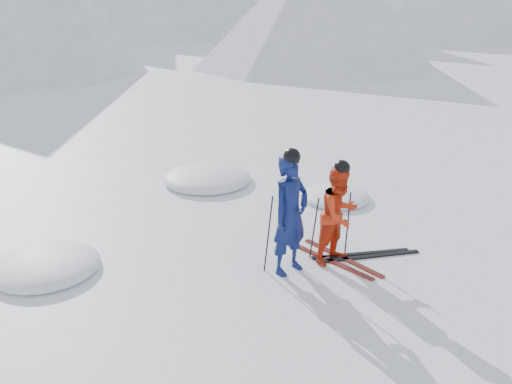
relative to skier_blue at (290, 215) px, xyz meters
name	(u,v)px	position (x,y,z in m)	size (l,w,h in m)	color
ground	(359,243)	(1.61, 0.29, -0.95)	(160.00, 160.00, 0.00)	white
skier_blue	(290,215)	(0.00, 0.00, 0.00)	(0.70, 0.46, 1.91)	#0D1852
skier_red	(339,215)	(0.88, -0.06, -0.15)	(0.79, 0.61, 1.62)	red
pole_blue_left	(268,234)	(-0.30, 0.15, -0.32)	(0.02, 0.02, 1.27)	black
pole_blue_right	(295,225)	(0.25, 0.25, -0.32)	(0.02, 0.02, 1.27)	black
pole_red_left	(314,228)	(0.58, 0.19, -0.42)	(0.02, 0.02, 1.08)	black
pole_red_right	(348,223)	(1.18, 0.09, -0.42)	(0.02, 0.02, 1.08)	black
ski_worn_left	(331,261)	(0.76, -0.06, -0.94)	(0.09, 1.70, 0.03)	black
ski_worn_right	(343,258)	(1.00, -0.06, -0.94)	(0.09, 1.70, 0.03)	black
ski_loose_a	(361,254)	(1.35, -0.09, -0.94)	(0.09, 1.70, 0.03)	black
ski_loose_b	(371,256)	(1.45, -0.24, -0.94)	(0.09, 1.70, 0.03)	black
snow_lumps	(194,206)	(-0.34, 3.25, -0.95)	(7.45, 4.54, 0.44)	white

